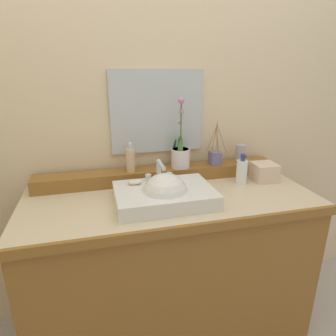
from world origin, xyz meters
name	(u,v)px	position (x,y,z in m)	size (l,w,h in m)	color
floor	(170,333)	(0.00, 0.00, -0.05)	(3.32, 3.79, 0.10)	#B6AFA8
wall_back	(153,115)	(0.00, 0.41, 1.22)	(3.32, 0.20, 2.43)	beige
vanity_cabinet	(171,267)	(0.00, 0.00, 0.43)	(1.47, 0.62, 0.87)	brown
back_ledge	(161,174)	(0.00, 0.23, 0.90)	(1.39, 0.13, 0.07)	brown
sink_basin	(165,196)	(-0.05, -0.07, 0.90)	(0.47, 0.33, 0.26)	white
soap_bar	(135,182)	(-0.18, 0.03, 0.95)	(0.07, 0.04, 0.02)	beige
potted_plant	(180,154)	(0.11, 0.22, 1.02)	(0.11, 0.12, 0.40)	silver
soap_dispenser	(131,159)	(-0.17, 0.21, 1.01)	(0.05, 0.05, 0.17)	#D6B58D
tumbler_cup	(240,153)	(0.49, 0.22, 0.99)	(0.06, 0.06, 0.11)	#A09D9F
reed_diffuser	(215,157)	(0.33, 0.22, 0.98)	(0.12, 0.12, 0.26)	slate
lotion_bottle	(242,171)	(0.43, 0.08, 0.94)	(0.06, 0.07, 0.17)	white
tissue_box	(264,172)	(0.57, 0.08, 0.92)	(0.13, 0.13, 0.10)	beige
mirror	(156,112)	(0.00, 0.30, 1.25)	(0.52, 0.02, 0.45)	silver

